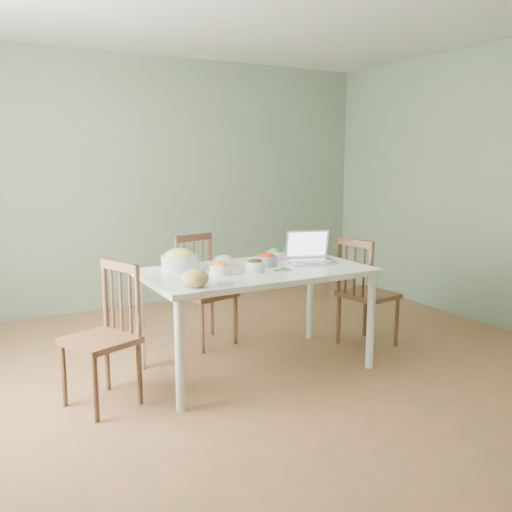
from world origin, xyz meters
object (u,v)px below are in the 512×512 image
chair_left (100,337)px  chair_far (207,291)px  bread_boule (195,278)px  laptop (312,248)px  bowl_squash (180,260)px  chair_right (368,292)px  dining_table (256,319)px

chair_left → chair_far: bearing=104.5°
bread_boule → laptop: size_ratio=0.51×
bowl_squash → laptop: bearing=-12.6°
chair_right → bread_boule: bearing=93.4°
bowl_squash → laptop: laptop is taller
dining_table → bread_boule: 0.85m
dining_table → chair_right: (1.12, 0.02, 0.08)m
bowl_squash → laptop: (1.04, -0.23, 0.04)m
chair_far → chair_right: chair_far is taller
bread_boule → chair_right: bearing=11.4°
chair_far → bread_boule: chair_far is taller
dining_table → chair_left: size_ratio=1.79×
chair_left → bowl_squash: bearing=93.5°
chair_far → chair_left: (-1.11, -0.81, -0.01)m
dining_table → bowl_squash: bearing=156.0°
chair_right → chair_far: bearing=52.0°
chair_far → laptop: laptop is taller
bread_boule → chair_left: bearing=156.6°
chair_far → bowl_squash: size_ratio=3.46×
chair_right → bowl_squash: 1.71m
dining_table → laptop: laptop is taller
chair_left → chair_right: chair_right is taller
chair_left → laptop: 1.78m
chair_far → bread_boule: bearing=-130.4°
dining_table → laptop: bearing=0.0°
dining_table → chair_right: 1.13m
chair_right → laptop: laptop is taller
dining_table → bread_boule: bearing=-152.2°
chair_far → bowl_squash: chair_far is taller
bowl_squash → laptop: 1.07m
dining_table → chair_far: bearing=97.6°
chair_far → bowl_squash: bearing=-144.5°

